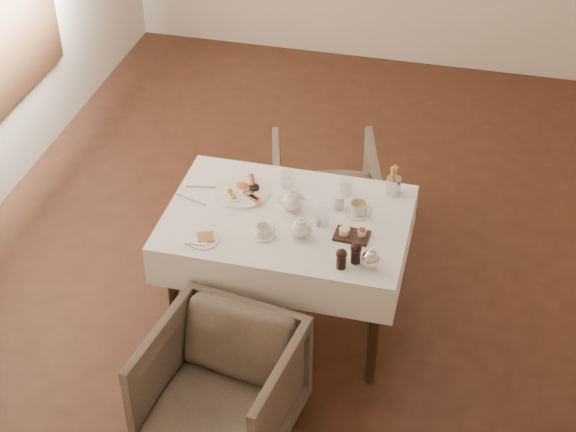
{
  "coord_description": "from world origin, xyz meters",
  "views": [
    {
      "loc": [
        0.79,
        -4.41,
        3.57
      ],
      "look_at": [
        -0.06,
        -0.92,
        0.82
      ],
      "focal_mm": 55.0,
      "sensor_mm": 36.0,
      "label": 1
    }
  ],
  "objects_px": {
    "armchair_near": "(221,388)",
    "breakfast_plate": "(243,191)",
    "table": "(287,233)",
    "armchair_far": "(324,190)",
    "teapot_centre": "(292,200)"
  },
  "relations": [
    {
      "from": "armchair_near",
      "to": "breakfast_plate",
      "type": "bearing_deg",
      "value": 108.66
    },
    {
      "from": "breakfast_plate",
      "to": "teapot_centre",
      "type": "relative_size",
      "value": 1.85
    },
    {
      "from": "armchair_near",
      "to": "armchair_far",
      "type": "bearing_deg",
      "value": 94.53
    },
    {
      "from": "armchair_near",
      "to": "teapot_centre",
      "type": "height_order",
      "value": "teapot_centre"
    },
    {
      "from": "table",
      "to": "armchair_far",
      "type": "xyz_separation_m",
      "value": [
        0.02,
        0.89,
        -0.34
      ]
    },
    {
      "from": "armchair_far",
      "to": "teapot_centre",
      "type": "distance_m",
      "value": 0.98
    },
    {
      "from": "table",
      "to": "armchair_near",
      "type": "relative_size",
      "value": 1.83
    },
    {
      "from": "table",
      "to": "breakfast_plate",
      "type": "xyz_separation_m",
      "value": [
        -0.29,
        0.15,
        0.13
      ]
    },
    {
      "from": "armchair_near",
      "to": "armchair_far",
      "type": "xyz_separation_m",
      "value": [
        0.14,
        1.74,
        -0.02
      ]
    },
    {
      "from": "table",
      "to": "armchair_near",
      "type": "xyz_separation_m",
      "value": [
        -0.12,
        -0.85,
        -0.32
      ]
    },
    {
      "from": "table",
      "to": "armchair_near",
      "type": "height_order",
      "value": "table"
    },
    {
      "from": "breakfast_plate",
      "to": "table",
      "type": "bearing_deg",
      "value": -23.96
    },
    {
      "from": "table",
      "to": "breakfast_plate",
      "type": "distance_m",
      "value": 0.35
    },
    {
      "from": "armchair_near",
      "to": "table",
      "type": "bearing_deg",
      "value": 91.24
    },
    {
      "from": "armchair_near",
      "to": "breakfast_plate",
      "type": "height_order",
      "value": "breakfast_plate"
    }
  ]
}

